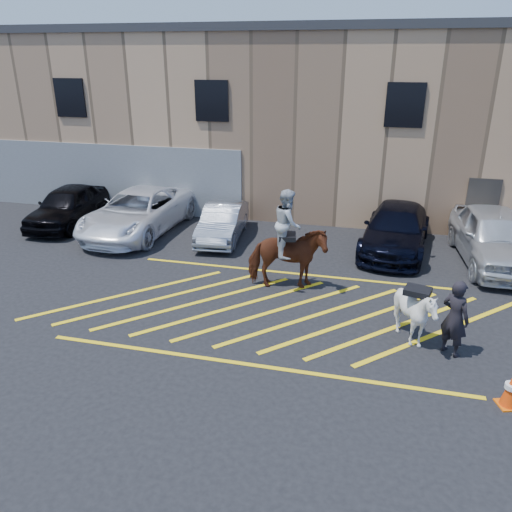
% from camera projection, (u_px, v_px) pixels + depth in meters
% --- Properties ---
extents(ground, '(90.00, 90.00, 0.00)m').
position_uv_depth(ground, '(277.00, 306.00, 13.29)').
color(ground, black).
rests_on(ground, ground).
extents(car_black_suv, '(2.14, 4.55, 1.51)m').
position_uv_depth(car_black_suv, '(68.00, 206.00, 19.41)').
color(car_black_suv, black).
rests_on(car_black_suv, ground).
extents(car_white_pickup, '(2.85, 5.74, 1.56)m').
position_uv_depth(car_white_pickup, '(138.00, 212.00, 18.54)').
color(car_white_pickup, white).
rests_on(car_white_pickup, ground).
extents(car_silver_sedan, '(1.70, 3.89, 1.24)m').
position_uv_depth(car_silver_sedan, '(223.00, 222.00, 17.93)').
color(car_silver_sedan, '#8E929B').
rests_on(car_silver_sedan, ground).
extents(car_blue_suv, '(2.61, 5.23, 1.46)m').
position_uv_depth(car_blue_suv, '(396.00, 229.00, 16.92)').
color(car_blue_suv, black).
rests_on(car_blue_suv, ground).
extents(car_white_suv, '(2.49, 5.28, 1.75)m').
position_uv_depth(car_white_suv, '(494.00, 237.00, 15.76)').
color(car_white_suv, silver).
rests_on(car_white_suv, ground).
extents(handler, '(0.77, 0.74, 1.78)m').
position_uv_depth(handler, '(455.00, 318.00, 10.87)').
color(handler, black).
rests_on(handler, ground).
extents(warehouse, '(32.42, 10.20, 7.30)m').
position_uv_depth(warehouse, '(331.00, 115.00, 22.71)').
color(warehouse, tan).
rests_on(warehouse, ground).
extents(hatching_zone, '(12.60, 5.12, 0.01)m').
position_uv_depth(hatching_zone, '(274.00, 311.00, 13.01)').
color(hatching_zone, yellow).
rests_on(hatching_zone, ground).
extents(mounted_bay, '(2.34, 1.39, 2.89)m').
position_uv_depth(mounted_bay, '(287.00, 250.00, 13.88)').
color(mounted_bay, '#5B2915').
rests_on(mounted_bay, ground).
extents(saddled_white, '(1.51, 1.61, 1.48)m').
position_uv_depth(saddled_white, '(415.00, 314.00, 11.34)').
color(saddled_white, silver).
rests_on(saddled_white, ground).
extents(traffic_cone, '(0.48, 0.48, 0.73)m').
position_uv_depth(traffic_cone, '(511.00, 390.00, 9.39)').
color(traffic_cone, '#E95C09').
rests_on(traffic_cone, ground).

